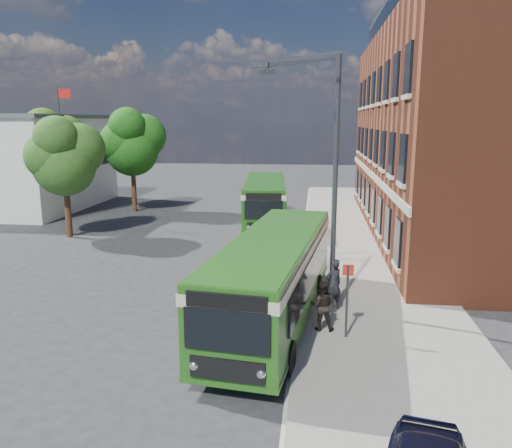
# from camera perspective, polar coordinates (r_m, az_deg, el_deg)

# --- Properties ---
(ground) EXTENTS (120.00, 120.00, 0.00)m
(ground) POSITION_cam_1_polar(r_m,az_deg,el_deg) (20.85, -6.18, -7.54)
(ground) COLOR #28282A
(ground) RESTS_ON ground
(pavement) EXTENTS (6.00, 48.00, 0.15)m
(pavement) POSITION_cam_1_polar(r_m,az_deg,el_deg) (28.10, 11.66, -2.47)
(pavement) COLOR gray
(pavement) RESTS_ON ground
(kerb_line) EXTENTS (0.12, 48.00, 0.01)m
(kerb_line) POSITION_cam_1_polar(r_m,az_deg,el_deg) (28.02, 5.42, -2.46)
(kerb_line) COLOR beige
(kerb_line) RESTS_ON ground
(brick_office) EXTENTS (12.10, 26.00, 14.20)m
(brick_office) POSITION_cam_1_polar(r_m,az_deg,el_deg) (32.57, 24.17, 10.94)
(brick_office) COLOR brown
(brick_office) RESTS_ON ground
(white_building) EXTENTS (9.40, 13.40, 7.30)m
(white_building) POSITION_cam_1_polar(r_m,az_deg,el_deg) (43.57, -24.53, 6.50)
(white_building) COLOR silver
(white_building) RESTS_ON ground
(flagpole) EXTENTS (0.95, 0.10, 9.00)m
(flagpole) POSITION_cam_1_polar(r_m,az_deg,el_deg) (36.41, -21.22, 7.95)
(flagpole) COLOR #383A3D
(flagpole) RESTS_ON ground
(street_lamp) EXTENTS (2.96, 2.38, 9.00)m
(street_lamp) POSITION_cam_1_polar(r_m,az_deg,el_deg) (17.28, 7.82, 4.76)
(street_lamp) COLOR #383A3D
(street_lamp) RESTS_ON ground
(bus_stop_sign) EXTENTS (0.35, 0.08, 2.52)m
(bus_stop_sign) POSITION_cam_1_polar(r_m,az_deg,el_deg) (15.92, 10.38, -8.10)
(bus_stop_sign) COLOR #383A3D
(bus_stop_sign) RESTS_ON ground
(bus_front) EXTENTS (3.91, 11.04, 3.02)m
(bus_front) POSITION_cam_1_polar(r_m,az_deg,el_deg) (17.05, 2.05, -5.42)
(bus_front) COLOR #245B18
(bus_front) RESTS_ON ground
(bus_rear) EXTENTS (3.42, 10.53, 3.02)m
(bus_rear) POSITION_cam_1_polar(r_m,az_deg,el_deg) (33.01, 1.03, 2.99)
(bus_rear) COLOR #1D5913
(bus_rear) RESTS_ON ground
(pedestrian_a) EXTENTS (0.84, 0.79, 1.91)m
(pedestrian_a) POSITION_cam_1_polar(r_m,az_deg,el_deg) (18.17, 8.84, -6.85)
(pedestrian_a) COLOR black
(pedestrian_a) RESTS_ON pavement
(pedestrian_b) EXTENTS (0.85, 0.68, 1.67)m
(pedestrian_b) POSITION_cam_1_polar(r_m,az_deg,el_deg) (16.51, 7.59, -9.21)
(pedestrian_b) COLOR black
(pedestrian_b) RESTS_ON pavement
(tree_left) EXTENTS (4.23, 4.02, 7.15)m
(tree_left) POSITION_cam_1_polar(r_m,az_deg,el_deg) (31.24, -21.08, 7.28)
(tree_left) COLOR #351F13
(tree_left) RESTS_ON ground
(tree_mid) EXTENTS (4.57, 4.35, 7.72)m
(tree_mid) POSITION_cam_1_polar(r_m,az_deg,el_deg) (38.81, -22.41, 8.49)
(tree_mid) COLOR #351F13
(tree_mid) RESTS_ON ground
(tree_right) EXTENTS (4.62, 4.40, 7.81)m
(tree_right) POSITION_cam_1_polar(r_m,az_deg,el_deg) (38.85, -13.97, 9.11)
(tree_right) COLOR #351F13
(tree_right) RESTS_ON ground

